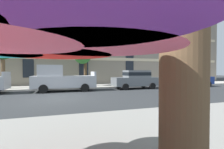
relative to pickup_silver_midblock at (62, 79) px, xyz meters
The scene contains 8 objects.
ground_plane 3.86m from the pickup_silver_midblock, 96.30° to the right, with size 120.00×120.00×0.00m, color #2D3033.
sidewalk_far 3.27m from the pickup_silver_midblock, 97.51° to the left, with size 56.00×3.60×0.12m, color #B2ADA3.
apartment_building 13.28m from the pickup_silver_midblock, 92.07° to the left, with size 47.67×12.08×16.00m.
pickup_silver_midblock is the anchor object (origin of this frame).
sedan_gray 6.85m from the pickup_silver_midblock, ahead, with size 4.40×1.98×1.78m.
sedan_blue 13.56m from the pickup_silver_midblock, ahead, with size 4.40×1.98×1.78m.
street_tree_left 6.48m from the pickup_silver_midblock, 150.28° to the left, with size 2.55×2.57×5.53m.
street_tree_middle 4.62m from the pickup_silver_midblock, 53.96° to the left, with size 2.01×2.21×5.01m.
Camera 1 is at (0.28, -10.71, 1.72)m, focal length 26.35 mm.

